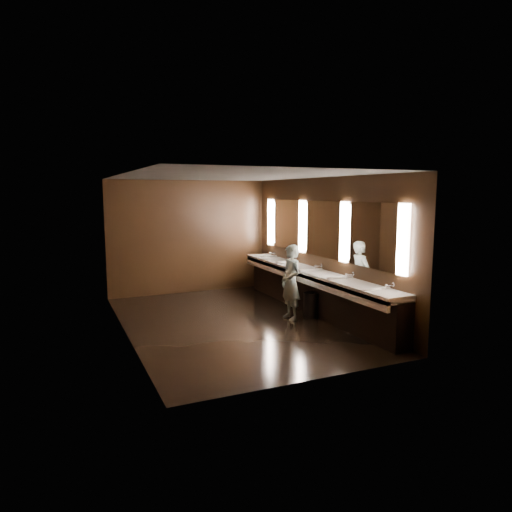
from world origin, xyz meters
The scene contains 10 objects.
floor centered at (0.00, 0.00, 0.00)m, with size 6.00×6.00×0.00m, color black.
ceiling centered at (0.00, 0.00, 2.80)m, with size 4.00×6.00×0.02m, color #2D2D2B.
wall_back centered at (0.00, 3.00, 1.40)m, with size 4.00×0.02×2.80m, color black.
wall_front centered at (0.00, -3.00, 1.40)m, with size 4.00×0.02×2.80m, color black.
wall_left centered at (-2.00, 0.00, 1.40)m, with size 0.02×6.00×2.80m, color black.
wall_right centered at (2.00, 0.00, 1.40)m, with size 0.02×6.00×2.80m, color black.
sink_counter centered at (1.79, 0.00, 0.50)m, with size 0.55×5.40×1.01m.
mirror_band centered at (1.98, 0.00, 1.75)m, with size 0.06×5.03×1.15m.
person centered at (1.13, -0.24, 0.74)m, with size 0.54×0.36×1.49m, color #8EBED4.
trash_bin centered at (1.58, -0.30, 0.25)m, with size 0.32×0.32×0.51m, color black.
Camera 1 is at (-3.10, -8.00, 2.48)m, focal length 32.00 mm.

